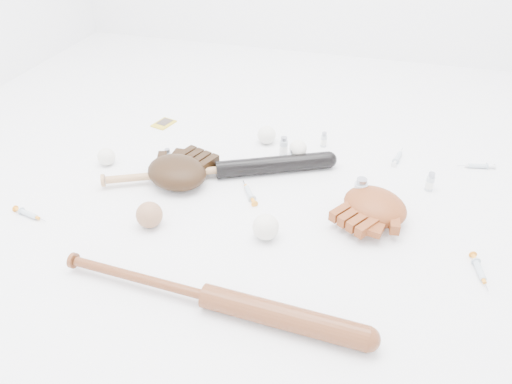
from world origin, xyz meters
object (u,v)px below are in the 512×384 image
(bat_dark, at_px, (219,170))
(pedestal, at_px, (297,160))
(glove_dark, at_px, (177,172))
(bat_wood, at_px, (207,296))

(bat_dark, distance_m, pedestal, 0.30)
(glove_dark, height_order, pedestal, glove_dark)
(glove_dark, xyz_separation_m, pedestal, (0.38, 0.24, -0.03))
(bat_wood, xyz_separation_m, pedestal, (0.08, 0.74, -0.01))
(bat_wood, xyz_separation_m, glove_dark, (-0.30, 0.50, 0.02))
(bat_wood, distance_m, pedestal, 0.74)
(bat_dark, relative_size, bat_wood, 0.99)
(glove_dark, relative_size, pedestal, 4.12)
(bat_wood, height_order, pedestal, bat_wood)
(pedestal, bearing_deg, glove_dark, -147.71)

